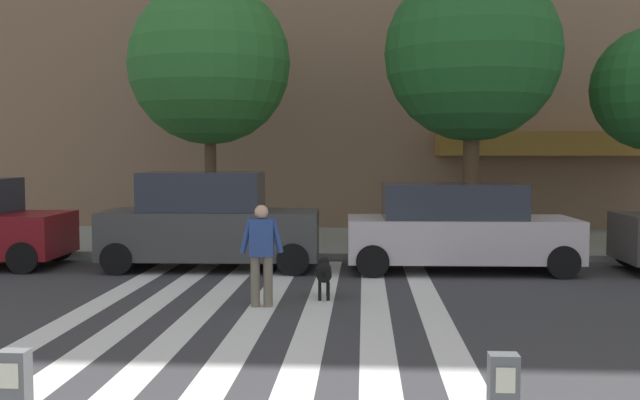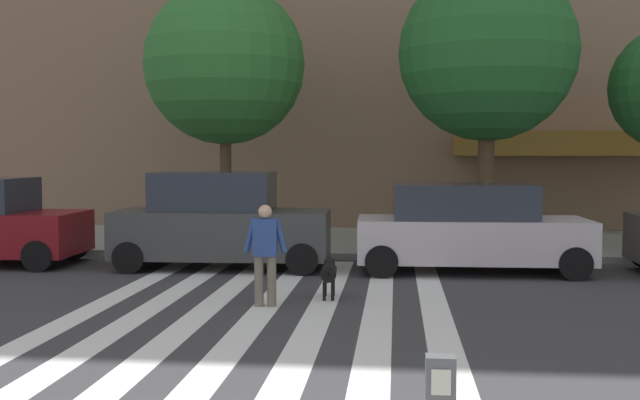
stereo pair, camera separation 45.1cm
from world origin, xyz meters
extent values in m
plane|color=#353538|center=(0.00, 6.44, 0.00)|extent=(160.00, 160.00, 0.00)
cube|color=gray|center=(0.00, 15.88, 0.07)|extent=(80.00, 6.00, 0.15)
cube|color=silver|center=(-2.59, 6.44, 0.00)|extent=(0.45, 12.28, 0.01)
cube|color=silver|center=(-1.69, 6.44, 0.00)|extent=(0.45, 12.28, 0.01)
cube|color=silver|center=(-0.79, 6.44, 0.00)|extent=(0.45, 12.28, 0.01)
cube|color=silver|center=(0.11, 6.44, 0.00)|extent=(0.45, 12.28, 0.01)
cube|color=silver|center=(1.01, 6.44, 0.00)|extent=(0.45, 12.28, 0.01)
cube|color=silver|center=(1.91, 6.44, 0.00)|extent=(0.45, 12.28, 0.01)
cube|color=silver|center=(2.81, 6.44, 0.00)|extent=(0.45, 12.28, 0.01)
cube|color=olive|center=(7.27, 18.28, 2.75)|extent=(6.70, 1.60, 0.70)
cube|color=#515456|center=(0.05, -0.64, 1.38)|extent=(0.14, 0.10, 0.26)
cube|color=beige|center=(0.05, -0.70, 1.40)|extent=(0.09, 0.01, 0.12)
cube|color=#515456|center=(2.40, -0.57, 1.38)|extent=(0.14, 0.10, 0.26)
cube|color=beige|center=(2.40, -0.62, 1.40)|extent=(0.09, 0.01, 0.12)
cylinder|color=black|center=(-5.27, 12.35, 0.33)|extent=(0.67, 0.24, 0.66)
cylinder|color=black|center=(-5.22, 10.55, 0.33)|extent=(0.67, 0.24, 0.66)
cube|color=#373738|center=(-1.50, 11.41, 0.75)|extent=(4.59, 1.95, 1.00)
cube|color=#232833|center=(-1.69, 11.40, 1.66)|extent=(2.55, 1.67, 0.82)
cylinder|color=black|center=(0.25, 12.29, 0.33)|extent=(0.67, 0.24, 0.66)
cylinder|color=black|center=(0.31, 10.65, 0.33)|extent=(0.67, 0.24, 0.66)
cylinder|color=black|center=(-3.32, 12.17, 0.33)|extent=(0.67, 0.24, 0.66)
cylinder|color=black|center=(-3.26, 10.53, 0.33)|extent=(0.67, 0.24, 0.66)
cube|color=#BBB0B5|center=(3.75, 11.41, 0.68)|extent=(4.74, 2.02, 0.87)
cube|color=#232833|center=(3.57, 11.40, 1.48)|extent=(2.90, 1.75, 0.71)
cylinder|color=black|center=(5.60, 12.33, 0.33)|extent=(0.67, 0.24, 0.66)
cylinder|color=black|center=(5.64, 10.58, 0.33)|extent=(0.67, 0.24, 0.66)
cylinder|color=black|center=(1.87, 12.23, 0.33)|extent=(0.67, 0.24, 0.66)
cylinder|color=black|center=(1.91, 10.49, 0.33)|extent=(0.67, 0.24, 0.66)
cylinder|color=black|center=(7.51, 12.23, 0.33)|extent=(0.66, 0.22, 0.66)
cylinder|color=#4C3823|center=(-2.22, 14.78, 1.89)|extent=(0.30, 0.30, 3.47)
sphere|color=#286628|center=(-2.22, 14.78, 4.76)|extent=(4.15, 4.15, 4.15)
cylinder|color=#4C3823|center=(4.35, 14.21, 1.93)|extent=(0.39, 0.39, 3.56)
sphere|color=#1E5623|center=(4.35, 14.21, 4.89)|extent=(4.27, 4.27, 4.27)
cylinder|color=#6B6051|center=(0.00, 7.57, 0.41)|extent=(0.16, 0.16, 0.82)
cylinder|color=#6B6051|center=(0.20, 7.58, 0.41)|extent=(0.16, 0.16, 0.82)
cube|color=navy|center=(0.10, 7.58, 1.12)|extent=(0.39, 0.26, 0.60)
cylinder|color=navy|center=(-0.13, 7.56, 1.15)|extent=(0.23, 0.10, 0.57)
cylinder|color=navy|center=(0.34, 7.59, 1.15)|extent=(0.23, 0.10, 0.57)
sphere|color=tan|center=(0.10, 7.58, 1.53)|extent=(0.23, 0.23, 0.22)
cylinder|color=black|center=(1.06, 8.33, 0.45)|extent=(0.30, 0.64, 0.26)
sphere|color=black|center=(1.04, 8.72, 0.55)|extent=(0.21, 0.21, 0.20)
cylinder|color=black|center=(1.09, 7.92, 0.50)|extent=(0.05, 0.24, 0.16)
cylinder|color=black|center=(0.98, 8.54, 0.16)|extent=(0.06, 0.06, 0.32)
cylinder|color=black|center=(1.12, 8.55, 0.16)|extent=(0.06, 0.06, 0.32)
cylinder|color=black|center=(1.00, 8.11, 0.16)|extent=(0.06, 0.06, 0.32)
cylinder|color=black|center=(1.14, 8.12, 0.16)|extent=(0.06, 0.06, 0.32)
camera|label=1|loc=(1.73, -4.04, 2.45)|focal=41.40mm
camera|label=2|loc=(2.18, -4.00, 2.45)|focal=41.40mm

